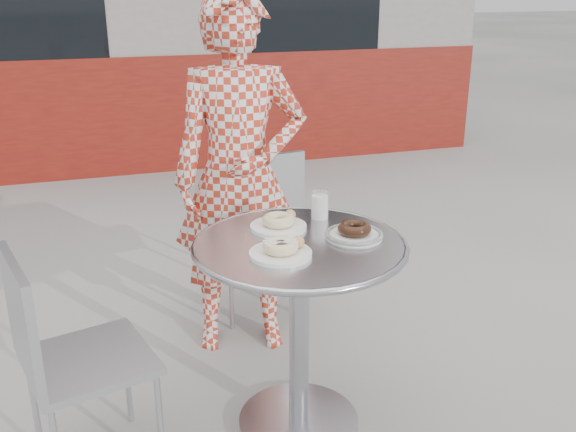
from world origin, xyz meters
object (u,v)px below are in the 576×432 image
object	(u,v)px
plate_far	(279,223)
milk_cup	(320,206)
seated_person	(240,178)
bistro_table	(299,291)
chair_far	(250,261)
plate_checker	(354,233)
chair_left	(91,404)
plate_near	(282,249)

from	to	relation	value
plate_far	milk_cup	size ratio (longest dim) A/B	1.89
seated_person	milk_cup	distance (m)	0.51
bistro_table	seated_person	world-z (taller)	seated_person
bistro_table	chair_far	size ratio (longest dim) A/B	0.88
plate_far	plate_checker	bearing A→B (deg)	-36.11
bistro_table	plate_far	world-z (taller)	plate_far
chair_far	chair_left	distance (m)	1.24
chair_far	plate_far	xyz separation A→B (m)	(-0.10, -0.81, 0.51)
chair_left	milk_cup	distance (m)	1.06
plate_checker	seated_person	bearing A→B (deg)	109.08
bistro_table	plate_checker	world-z (taller)	plate_checker
seated_person	plate_near	xyz separation A→B (m)	(-0.05, -0.76, -0.02)
chair_far	seated_person	world-z (taller)	seated_person
chair_left	bistro_table	bearing A→B (deg)	-105.50
chair_left	plate_near	distance (m)	0.83
plate_near	plate_checker	bearing A→B (deg)	14.24
seated_person	plate_far	bearing A→B (deg)	-78.13
bistro_table	seated_person	distance (m)	0.71
plate_checker	bistro_table	bearing A→B (deg)	176.41
plate_far	milk_cup	xyz separation A→B (m)	(0.18, 0.05, 0.03)
plate_near	milk_cup	distance (m)	0.38
chair_left	plate_far	distance (m)	0.89
plate_far	plate_near	size ratio (longest dim) A/B	0.99
chair_far	seated_person	bearing A→B (deg)	59.34
chair_far	plate_checker	distance (m)	1.10
bistro_table	milk_cup	distance (m)	0.34
milk_cup	bistro_table	bearing A→B (deg)	-126.11
chair_far	chair_left	xyz separation A→B (m)	(-0.80, -0.95, -0.01)
chair_left	seated_person	world-z (taller)	seated_person
bistro_table	plate_near	size ratio (longest dim) A/B	3.67
plate_near	chair_far	bearing A→B (deg)	81.27
chair_left	plate_near	bearing A→B (deg)	-113.17
bistro_table	chair_far	distance (m)	1.01
chair_far	plate_near	xyz separation A→B (m)	(-0.16, -1.05, 0.51)
chair_far	milk_cup	size ratio (longest dim) A/B	7.93
plate_checker	chair_far	bearing A→B (deg)	97.37
seated_person	plate_near	bearing A→B (deg)	-83.47
plate_far	plate_near	xyz separation A→B (m)	(-0.06, -0.24, 0.00)
seated_person	plate_checker	world-z (taller)	seated_person
plate_far	bistro_table	bearing A→B (deg)	-79.68
chair_far	plate_near	bearing A→B (deg)	71.74
plate_near	plate_far	bearing A→B (deg)	74.72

